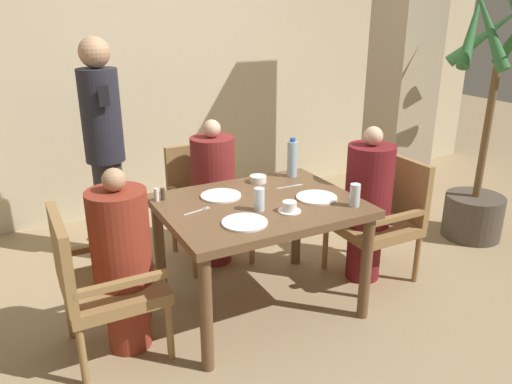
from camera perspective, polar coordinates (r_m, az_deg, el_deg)
ground_plane at (r=3.35m, az=0.37°, el=-12.91°), size 16.00×16.00×0.00m
wall_back at (r=4.71m, az=-11.60°, el=14.63°), size 8.00×0.06×2.80m
pillar_stone at (r=4.72m, az=16.54°, el=13.63°), size 0.45×0.45×2.70m
dining_table at (r=3.05m, az=0.40°, el=-2.88°), size 1.17×0.92×0.73m
chair_left_side at (r=2.85m, az=-17.63°, el=-9.53°), size 0.52×0.52×0.86m
diner_in_left_chair at (r=2.83m, az=-15.03°, el=-7.51°), size 0.32×0.32×1.07m
chair_far_side at (r=3.84m, az=-5.62°, el=-0.70°), size 0.52×0.52×0.86m
diner_in_far_chair at (r=3.68m, az=-4.85°, el=0.03°), size 0.32×0.32×1.10m
chair_right_side at (r=3.65m, az=14.20°, el=-2.41°), size 0.52×0.52×0.86m
diner_in_right_chair at (r=3.52m, az=12.63°, el=-1.30°), size 0.32×0.32×1.11m
standing_host at (r=3.81m, az=-16.94°, el=5.08°), size 0.28×0.32×1.66m
potted_palm at (r=4.44m, az=24.57°, el=3.84°), size 0.82×0.92×2.08m
plate_main_left at (r=3.11m, az=-4.03°, el=-0.42°), size 0.25×0.25×0.01m
plate_main_right at (r=3.09m, az=6.94°, el=-0.62°), size 0.25×0.25×0.01m
plate_dessert_center at (r=2.72m, az=-1.31°, el=-3.50°), size 0.25×0.25×0.01m
teacup_with_saucer at (r=2.87m, az=3.85°, el=-1.76°), size 0.13×0.13×0.06m
bowl_small at (r=3.35m, az=0.24°, el=1.50°), size 0.11×0.11×0.04m
water_bottle at (r=3.44m, az=4.17°, el=3.83°), size 0.07×0.07×0.27m
glass_tall_near at (r=2.99m, az=11.24°, el=-0.36°), size 0.06×0.06×0.14m
glass_tall_mid at (r=2.87m, az=0.38°, el=-0.85°), size 0.06×0.06×0.14m
salt_shaker at (r=3.08m, az=-11.30°, el=-0.31°), size 0.03×0.03×0.08m
pepper_shaker at (r=3.09m, az=-10.60°, el=-0.23°), size 0.03×0.03×0.08m
fork_beside_plate at (r=2.90m, az=-6.49°, el=-2.10°), size 0.17×0.06×0.00m
knife_beside_plate at (r=3.28m, az=4.02°, el=0.65°), size 0.19×0.02×0.00m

